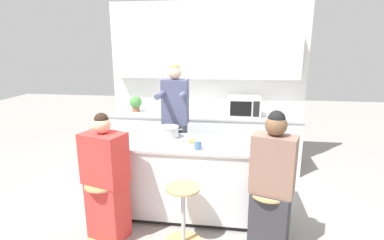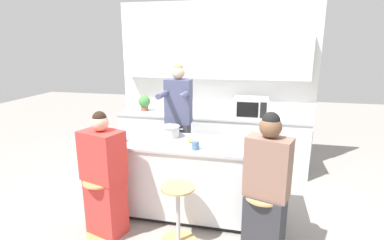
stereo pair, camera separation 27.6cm
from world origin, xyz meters
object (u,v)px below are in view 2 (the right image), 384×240
Objects in this scene: person_wrapped_blanket at (104,178)px; banana_bunch at (193,141)px; fruit_bowl at (120,139)px; microwave at (251,107)px; kitchen_island at (191,178)px; coffee_cup_near at (195,145)px; potted_plant at (144,102)px; bar_stool_center at (178,214)px; bar_stool_leftmost at (102,207)px; person_cooking at (179,130)px; bar_stool_rightmost at (261,225)px; cooking_pot at (170,131)px; person_seated_near at (266,193)px.

person_wrapped_blanket is 1.05m from banana_bunch.
fruit_bowl is 0.33× the size of microwave.
kitchen_island is 0.55m from coffee_cup_near.
person_wrapped_blanket is at bearing -80.39° from potted_plant.
potted_plant reaches higher than bar_stool_center.
bar_stool_leftmost is 1.00× the size of bar_stool_center.
person_cooking is 10.26× the size of fruit_bowl.
banana_bunch is (0.03, -0.01, 0.47)m from kitchen_island.
person_cooking is 11.77× the size of banana_bunch.
bar_stool_rightmost is 0.47× the size of person_wrapped_blanket.
microwave is at bearing 55.26° from cooking_pot.
fruit_bowl is at bearing -127.96° from person_cooking.
potted_plant is at bearing 101.53° from fruit_bowl.
person_wrapped_blanket is 2.54m from microwave.
person_cooking is 1.62m from person_seated_near.
fruit_bowl is (-1.67, 0.44, 0.27)m from person_seated_near.
coffee_cup_near is (-0.73, 0.37, 0.63)m from bar_stool_rightmost.
person_wrapped_blanket is at bearing -144.17° from kitchen_island.
person_seated_near is at bearing -25.50° from coffee_cup_near.
person_cooking is 3.41× the size of microwave.
potted_plant is (-1.99, 2.11, 0.72)m from bar_stool_rightmost.
potted_plant is (-1.19, 1.54, 0.11)m from banana_bunch.
bar_stool_leftmost is 2.41× the size of potted_plant.
bar_stool_rightmost is 1.16m from banana_bunch.
person_wrapped_blanket is 0.95× the size of person_seated_near.
bar_stool_rightmost is at bearing -33.24° from cooking_pot.
person_wrapped_blanket reaches higher than potted_plant.
person_wrapped_blanket is 2.17m from potted_plant.
kitchen_island is at bearing -52.80° from potted_plant.
fruit_bowl is at bearing -176.18° from person_seated_near.
person_wrapped_blanket reaches higher than fruit_bowl.
person_cooking is 0.87m from fruit_bowl.
person_wrapped_blanket is 7.90× the size of fruit_bowl.
person_seated_near is at bearing -46.29° from potted_plant.
kitchen_island is 18.38× the size of coffee_cup_near.
bar_stool_rightmost is at bearing -84.58° from microwave.
bar_stool_leftmost is 1.21m from banana_bunch.
person_wrapped_blanket is 1.66m from person_seated_near.
coffee_cup_near is (0.10, -0.22, 0.49)m from kitchen_island.
bar_stool_center is at bearing 179.41° from bar_stool_rightmost.
bar_stool_leftmost is at bearing -124.88° from cooking_pot.
bar_stool_rightmost is 0.34m from person_seated_near.
coffee_cup_near is (0.92, -0.08, 0.02)m from fruit_bowl.
bar_stool_rightmost is at bearing 16.58° from person_wrapped_blanket.
bar_stool_center is 1.11m from fruit_bowl.
banana_bunch is (-0.07, 0.21, -0.02)m from coffee_cup_near.
coffee_cup_near is at bearing 23.23° from bar_stool_leftmost.
person_cooking is at bearing 82.33° from person_wrapped_blanket.
bar_stool_center is at bearing 16.83° from person_wrapped_blanket.
potted_plant is (-1.26, 1.75, 0.09)m from coffee_cup_near.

